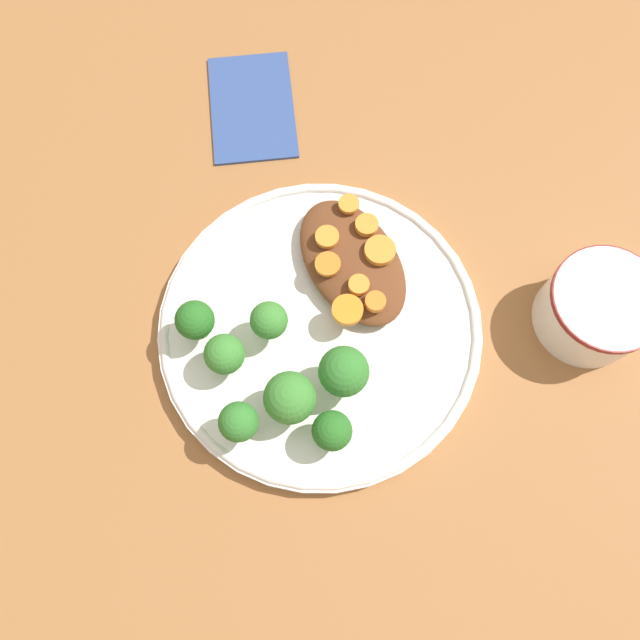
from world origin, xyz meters
The scene contains 20 objects.
ground_plane centered at (0.00, 0.00, 0.00)m, with size 4.00×4.00×0.00m, color #9E6638.
plate centered at (0.00, 0.00, 0.01)m, with size 0.29×0.29×0.02m.
dip_bowl centered at (0.10, 0.22, 0.03)m, with size 0.10×0.10×0.06m.
stew_mound centered at (-0.04, 0.05, 0.03)m, with size 0.13×0.08×0.02m, color brown.
broccoli_floret_0 centered at (0.05, -0.06, 0.05)m, with size 0.04×0.04×0.06m.
broccoli_floret_1 centered at (-0.01, -0.09, 0.04)m, with size 0.03×0.03×0.05m.
broccoli_floret_2 centered at (-0.04, -0.10, 0.05)m, with size 0.03×0.03×0.05m.
broccoli_floret_3 centered at (0.09, -0.04, 0.04)m, with size 0.03×0.03×0.05m.
broccoli_floret_4 centered at (0.05, -0.01, 0.05)m, with size 0.04×0.04×0.06m.
broccoli_floret_5 centered at (-0.01, -0.04, 0.05)m, with size 0.03×0.03×0.05m.
broccoli_floret_6 centered at (0.05, -0.10, 0.05)m, with size 0.03×0.03×0.05m.
carrot_slice_0 centered at (-0.01, 0.04, 0.04)m, with size 0.02×0.02×0.01m, color orange.
carrot_slice_1 centered at (-0.03, 0.07, 0.04)m, with size 0.03×0.03×0.01m, color orange.
carrot_slice_2 centered at (-0.06, 0.04, 0.04)m, with size 0.02×0.02×0.01m, color orange.
carrot_slice_3 centered at (-0.08, 0.07, 0.04)m, with size 0.02×0.02×0.00m, color orange.
carrot_slice_4 centered at (0.01, 0.02, 0.04)m, with size 0.03×0.03×0.01m, color orange.
carrot_slice_5 centered at (0.01, 0.05, 0.04)m, with size 0.02×0.02×0.01m, color orange.
carrot_slice_6 centered at (-0.06, 0.08, 0.04)m, with size 0.02×0.02×0.01m, color orange.
carrot_slice_7 centered at (-0.04, 0.03, 0.04)m, with size 0.02×0.02×0.00m, color orange.
napkin centered at (-0.25, 0.05, 0.00)m, with size 0.15×0.13×0.01m.
Camera 1 is at (0.15, -0.08, 0.54)m, focal length 35.00 mm.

